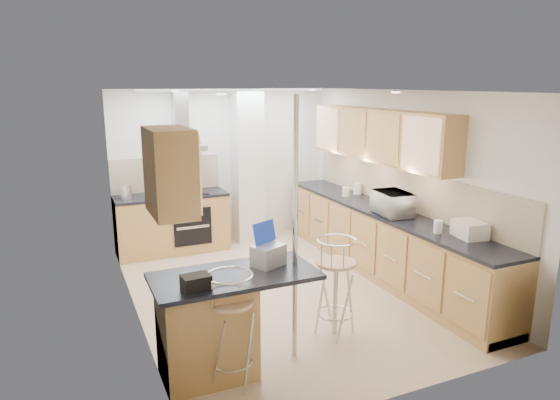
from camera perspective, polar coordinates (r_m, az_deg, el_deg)
name	(u,v)px	position (r m, az deg, el deg)	size (l,w,h in m)	color
ground	(283,291)	(6.48, 0.33, -10.32)	(4.80, 4.80, 0.00)	tan
room_shell	(294,166)	(6.50, 1.60, 3.96)	(3.64, 4.84, 2.51)	silver
right_counter	(382,242)	(7.03, 11.60, -4.67)	(0.63, 4.40, 0.92)	#BA854A
back_counter	(172,223)	(7.95, -12.23, -2.58)	(1.70, 0.63, 0.92)	#BA854A
peninsula	(236,322)	(4.68, -5.09, -13.69)	(1.47, 0.72, 0.94)	#BA854A
microwave	(393,204)	(6.59, 12.78, -0.40)	(0.55, 0.37, 0.31)	white
laptop	(268,255)	(4.65, -1.34, -6.33)	(0.28, 0.21, 0.19)	#AAABB2
bag	(196,282)	(4.19, -9.58, -9.26)	(0.23, 0.17, 0.12)	black
bar_stool_near	(231,330)	(4.45, -5.66, -14.57)	(0.43, 0.43, 1.05)	tan
bar_stool_end	(335,287)	(5.27, 6.35, -9.87)	(0.43, 0.43, 1.06)	tan
jar_a	(358,189)	(7.75, 8.86, 1.31)	(0.12, 0.12, 0.17)	white
jar_b	(346,192)	(7.58, 7.53, 0.94)	(0.11, 0.11, 0.14)	white
jar_c	(391,204)	(6.83, 12.57, -0.41)	(0.14, 0.14, 0.19)	beige
jar_d	(438,227)	(5.97, 17.63, -2.92)	(0.10, 0.10, 0.15)	white
bread_bin	(470,229)	(5.91, 20.86, -3.15)	(0.27, 0.35, 0.18)	white
kettle	(126,192)	(7.68, -17.16, 0.90)	(0.16, 0.16, 0.21)	silver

